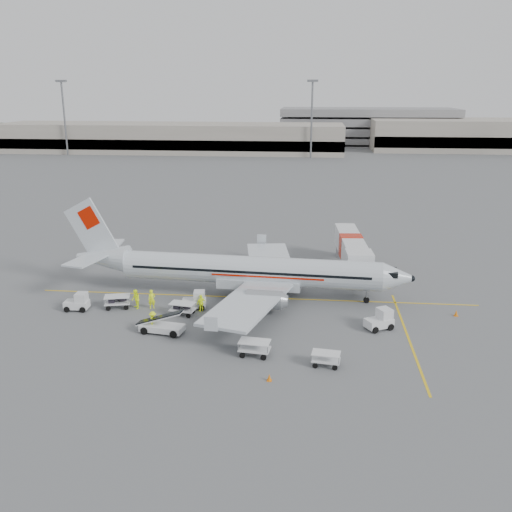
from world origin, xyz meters
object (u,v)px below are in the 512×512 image
object	(u,v)px
aircraft	(251,252)
tug_mid	(194,300)
jet_bridge	(350,254)
tug_fore	(379,319)
tug_aft	(76,301)
belt_loader	(162,318)

from	to	relation	value
aircraft	tug_mid	bearing A→B (deg)	-139.37
jet_bridge	tug_mid	xyz separation A→B (m)	(-15.52, -12.74, -1.30)
aircraft	tug_fore	xyz separation A→B (m)	(12.04, -7.00, -3.80)
tug_fore	aircraft	bearing A→B (deg)	120.89
tug_fore	tug_mid	size ratio (longest dim) A/B	1.05
aircraft	tug_aft	distance (m)	17.40
belt_loader	tug_fore	xyz separation A→B (m)	(18.73, 2.63, -0.44)
aircraft	tug_aft	xyz separation A→B (m)	(-16.12, -5.30, -3.85)
jet_bridge	belt_loader	distance (m)	25.27
aircraft	tug_mid	world-z (taller)	aircraft
tug_aft	aircraft	bearing A→B (deg)	15.69
aircraft	tug_fore	bearing A→B (deg)	-26.44
tug_fore	tug_aft	size ratio (longest dim) A/B	1.06
aircraft	jet_bridge	bearing A→B (deg)	44.27
aircraft	belt_loader	bearing A→B (deg)	-121.03
aircraft	belt_loader	distance (m)	12.20
jet_bridge	belt_loader	world-z (taller)	jet_bridge
jet_bridge	aircraft	bearing A→B (deg)	-143.34
tug_fore	jet_bridge	bearing A→B (deg)	66.78
jet_bridge	tug_mid	size ratio (longest dim) A/B	7.35
tug_mid	aircraft	bearing A→B (deg)	30.25
belt_loader	tug_fore	distance (m)	18.92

